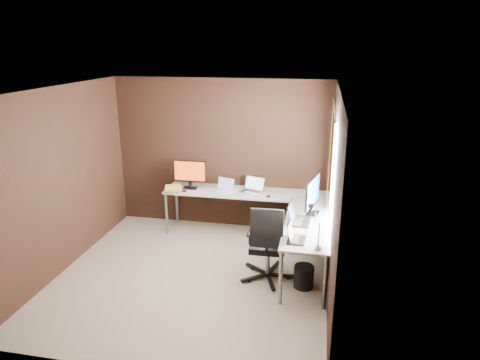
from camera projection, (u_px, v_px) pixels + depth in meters
name	position (u px, v px, depth m)	size (l,w,h in m)	color
room	(216.00, 187.00, 5.43)	(3.60, 3.60, 2.50)	tan
desk	(265.00, 207.00, 6.43)	(2.65, 2.25, 0.73)	white
drawer_pedestal	(303.00, 230.00, 6.54)	(0.42, 0.50, 0.60)	white
monitor_left	(190.00, 173.00, 7.00)	(0.54, 0.15, 0.47)	black
monitor_right	(313.00, 194.00, 5.93)	(0.21, 0.64, 0.53)	black
laptop_white	(224.00, 188.00, 6.94)	(0.35, 0.30, 0.20)	white
laptop_silver	(253.00, 189.00, 6.90)	(0.42, 0.36, 0.24)	silver
laptop_black_big	(297.00, 218.00, 5.74)	(0.31, 0.42, 0.26)	black
laptop_black_small	(294.00, 237.00, 5.21)	(0.23, 0.31, 0.20)	black
book_stack	(173.00, 189.00, 6.93)	(0.32, 0.28, 0.09)	#9E7355
mouse_left	(184.00, 191.00, 6.89)	(0.09, 0.05, 0.03)	black
mouse_corner	(268.00, 196.00, 6.66)	(0.07, 0.05, 0.03)	black
desk_lamp	(314.00, 221.00, 4.94)	(0.18, 0.21, 0.53)	slate
office_chair	(267.00, 258.00, 5.67)	(0.60, 0.60, 1.06)	black
wastebasket	(304.00, 277.00, 5.52)	(0.26, 0.26, 0.30)	black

